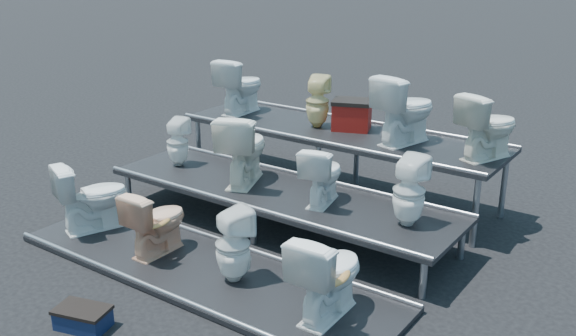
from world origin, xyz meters
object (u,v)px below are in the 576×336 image
Objects in this scene: toilet_10 at (405,109)px; toilet_6 at (322,174)px; toilet_5 at (243,148)px; toilet_0 at (92,196)px; toilet_7 at (409,191)px; toilet_11 at (488,126)px; toilet_9 at (318,102)px; toilet_1 at (156,221)px; step_stool at (83,319)px; toilet_3 at (328,274)px; toilet_4 at (178,142)px; red_crate at (352,117)px; toilet_2 at (233,245)px; toilet_8 at (240,86)px.

toilet_6 is at bearing 91.56° from toilet_10.
toilet_10 reaches higher than toilet_5.
toilet_0 is at bearing 28.38° from toilet_5.
toilet_7 is at bearing 168.17° from toilet_6.
toilet_6 is 1.89m from toilet_11.
toilet_5 is 1.27× the size of toilet_9.
toilet_5 is 1.94m from toilet_10.
toilet_9 reaches higher than toilet_1.
toilet_0 is at bearing 122.02° from step_stool.
toilet_9 is 4.05m from step_stool.
toilet_6 is 1.00m from toilet_7.
toilet_11 reaches higher than step_stool.
toilet_4 is at bearing -24.65° from toilet_3.
toilet_10 is 0.99m from toilet_11.
toilet_9 is at bearing -32.81° from toilet_7.
toilet_1 is at bearing 112.30° from toilet_4.
toilet_3 is (2.07, 0.00, 0.05)m from toilet_1.
toilet_3 is at bearing 107.49° from toilet_9.
toilet_1 is 2.73m from toilet_9.
toilet_5 is (1.11, 1.30, 0.43)m from toilet_0.
toilet_1 is 3.69m from toilet_11.
toilet_4 is 3.70m from toilet_11.
toilet_10 is (-0.69, 1.30, 0.46)m from toilet_7.
toilet_11 is (0.30, 1.30, 0.41)m from toilet_7.
toilet_0 is 1.76m from toilet_5.
red_crate reaches higher than toilet_3.
toilet_7 is at bearing -109.57° from toilet_2.
toilet_3 is 1.11× the size of toilet_7.
toilet_5 reaches higher than toilet_7.
toilet_11 reaches higher than toilet_0.
toilet_1 is 1.02m from toilet_2.
step_stool is (0.15, -3.89, -1.11)m from toilet_9.
toilet_1 is 2.57m from toilet_7.
toilet_5 reaches higher than toilet_2.
toilet_8 is (-0.04, 1.30, 0.48)m from toilet_4.
toilet_2 is 2.77m from toilet_10.
toilet_0 is at bearing 88.00° from toilet_8.
toilet_3 is at bearing 103.46° from toilet_11.
toilet_11 is 1.68× the size of step_stool.
toilet_6 is 0.78× the size of toilet_10.
toilet_11 is at bearing -164.95° from toilet_10.
toilet_7 is at bearing -148.92° from toilet_1.
toilet_8 reaches higher than toilet_1.
toilet_2 is (1.02, 0.00, 0.02)m from toilet_1.
toilet_3 reaches higher than toilet_1.
toilet_0 is 3.70m from toilet_10.
toilet_4 is 0.82× the size of toilet_11.
toilet_7 is (3.19, 1.30, 0.36)m from toilet_0.
toilet_0 is 1.96m from step_stool.
toilet_11 reaches higher than red_crate.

